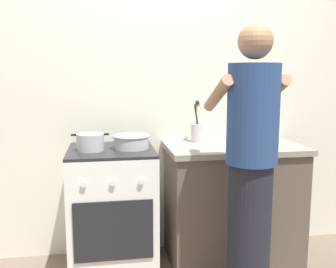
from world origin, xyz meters
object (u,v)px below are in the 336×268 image
pot (90,142)px  spice_bottle (236,140)px  stove_range (113,210)px  oil_bottle (269,130)px  person (251,170)px  mixing_bowl (131,141)px  utensil_crock (197,130)px

pot → spice_bottle: pot is taller
stove_range → oil_bottle: oil_bottle is taller
stove_range → person: size_ratio=0.53×
stove_range → pot: (-0.14, -0.04, 0.51)m
pot → mixing_bowl: pot is taller
stove_range → mixing_bowl: size_ratio=3.47×
pot → person: bearing=-29.6°
mixing_bowl → person: bearing=-40.5°
stove_range → person: bearing=-35.5°
stove_range → utensil_crock: (0.66, 0.18, 0.54)m
mixing_bowl → utensil_crock: size_ratio=0.80×
spice_bottle → person: 0.56m
pot → utensil_crock: utensil_crock is taller
person → spice_bottle: bearing=79.5°
utensil_crock → oil_bottle: size_ratio=1.25×
stove_range → utensil_crock: size_ratio=2.78×
mixing_bowl → spice_bottle: size_ratio=3.07×
oil_bottle → mixing_bowl: bearing=179.1°
oil_bottle → person: bearing=-122.8°
stove_range → utensil_crock: bearing=15.1°
utensil_crock → mixing_bowl: bearing=-160.4°
mixing_bowl → person: 0.88m
spice_bottle → oil_bottle: bearing=1.8°
stove_range → oil_bottle: 1.29m
pot → person: (0.95, -0.54, -0.10)m
mixing_bowl → oil_bottle: size_ratio=1.01×
stove_range → person: (0.81, -0.57, 0.41)m
pot → oil_bottle: bearing=0.7°
mixing_bowl → oil_bottle: 1.02m
mixing_bowl → pot: bearing=-173.7°
pot → person: person is taller
mixing_bowl → utensil_crock: utensil_crock is taller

